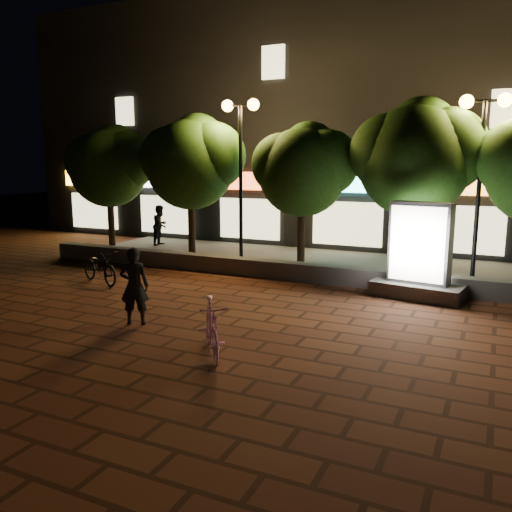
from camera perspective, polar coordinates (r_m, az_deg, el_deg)
The scene contains 15 objects.
ground at distance 11.84m, azimuth -6.47°, elevation -6.17°, with size 80.00×80.00×0.00m, color #562E1B.
retaining_wall at distance 15.23m, azimuth 1.37°, elevation -1.41°, with size 16.00×0.45×0.50m, color #5E5C58.
sidewalk at distance 17.55m, azimuth 4.65°, elevation -0.57°, with size 16.00×5.00×0.08m, color #5E5C58.
building_block at distance 23.49m, azimuth 10.53°, elevation 14.19°, with size 28.00×8.12×11.30m.
tree_far_left at distance 19.89m, azimuth -15.73°, elevation 9.79°, with size 3.36×2.80×4.63m.
tree_left at distance 17.82m, azimuth -7.01°, elevation 10.57°, with size 3.60×3.00×4.89m.
tree_mid at distance 16.07m, azimuth 5.37°, elevation 9.82°, with size 3.24×2.70×4.50m.
tree_right at distance 15.27m, azimuth 17.36°, elevation 10.68°, with size 3.72×3.10×5.07m.
street_lamp_left at distance 16.65m, azimuth -1.72°, elevation 12.67°, with size 1.26×0.36×5.18m.
street_lamp_right at distance 14.88m, azimuth 23.69°, elevation 11.58°, with size 1.26×0.36×4.98m.
ad_kiosk at distance 13.48m, azimuth 17.56°, elevation -0.35°, with size 2.35×1.44×2.39m.
scooter_pink at distance 9.14m, azimuth -4.88°, elevation -7.89°, with size 0.47×1.67×1.00m, color #E992CD.
rider at distance 11.02m, azimuth -13.26°, elevation -3.24°, with size 0.60×0.39×1.63m, color black.
scooter_parked at distance 15.08m, azimuth -16.84°, elevation -1.12°, with size 0.63×1.80×0.94m, color black.
pedestrian at distance 20.89m, azimuth -10.47°, elevation 3.37°, with size 0.77×0.60×1.59m, color black.
Camera 1 is at (5.97, -9.66, 3.36)m, focal length 36.31 mm.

